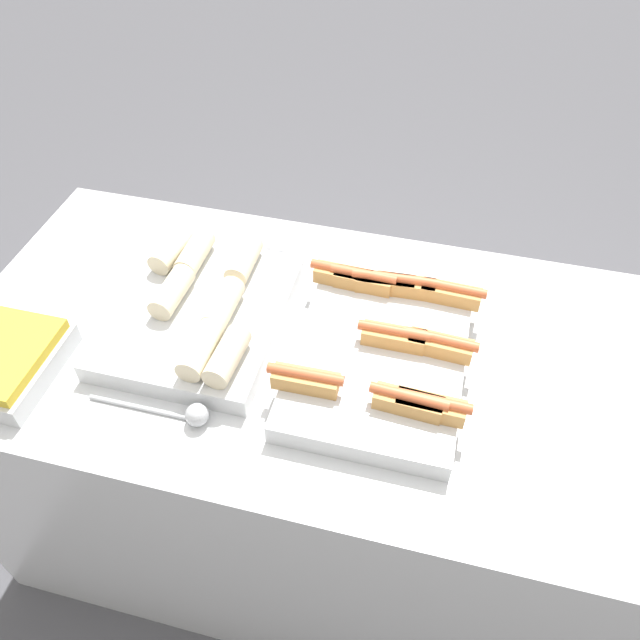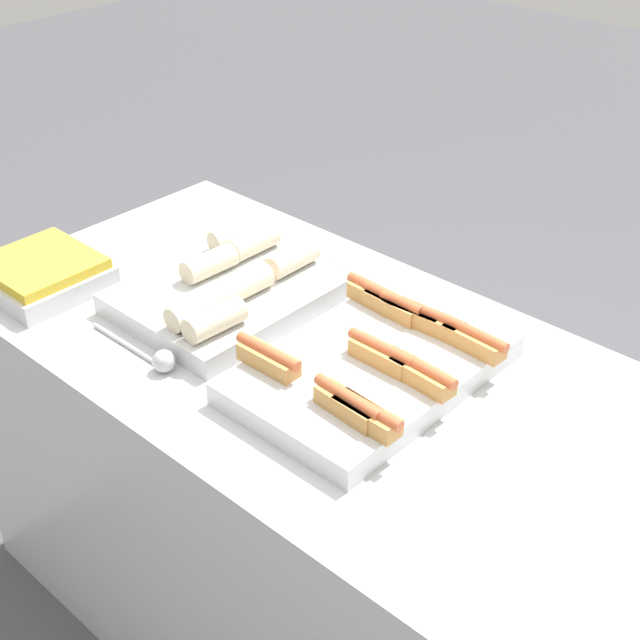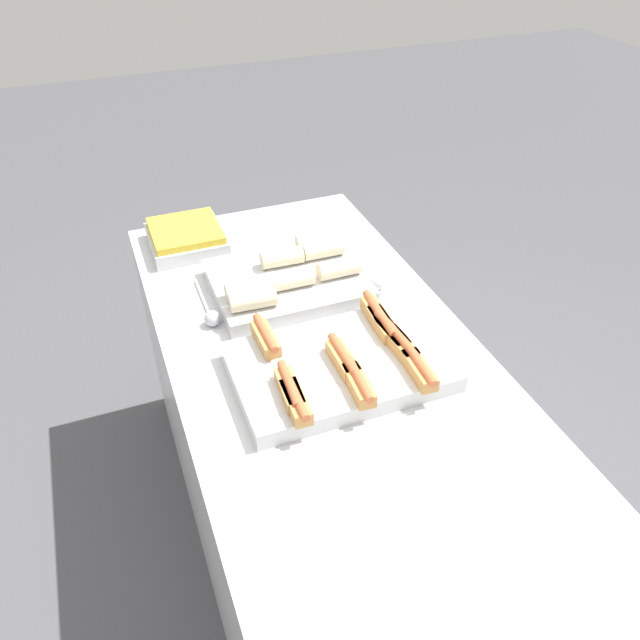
% 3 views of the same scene
% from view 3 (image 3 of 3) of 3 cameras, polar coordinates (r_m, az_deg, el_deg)
% --- Properties ---
extents(ground_plane, '(12.00, 12.00, 0.00)m').
position_cam_3_polar(ground_plane, '(2.32, 1.08, -20.51)').
color(ground_plane, '#4C4C51').
extents(counter, '(1.89, 0.83, 0.86)m').
position_cam_3_polar(counter, '(1.97, 1.23, -13.83)').
color(counter, silver).
rests_on(counter, ground_plane).
extents(tray_hotdogs, '(0.41, 0.55, 0.10)m').
position_cam_3_polar(tray_hotdogs, '(1.61, 2.05, -4.02)').
color(tray_hotdogs, silver).
rests_on(tray_hotdogs, counter).
extents(tray_wraps, '(0.37, 0.45, 0.11)m').
position_cam_3_polar(tray_wraps, '(1.92, -2.85, 3.78)').
color(tray_wraps, silver).
rests_on(tray_wraps, counter).
extents(tray_side_front, '(0.25, 0.25, 0.07)m').
position_cam_3_polar(tray_side_front, '(2.19, -12.12, 7.39)').
color(tray_side_front, silver).
rests_on(tray_side_front, counter).
extents(serving_spoon_near, '(0.26, 0.05, 0.05)m').
position_cam_3_polar(serving_spoon_near, '(1.83, -9.98, 0.44)').
color(serving_spoon_near, '#B2B5BA').
rests_on(serving_spoon_near, counter).
extents(serving_spoon_far, '(0.27, 0.05, 0.05)m').
position_cam_3_polar(serving_spoon_far, '(1.96, 4.93, 3.68)').
color(serving_spoon_far, '#B2B5BA').
rests_on(serving_spoon_far, counter).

